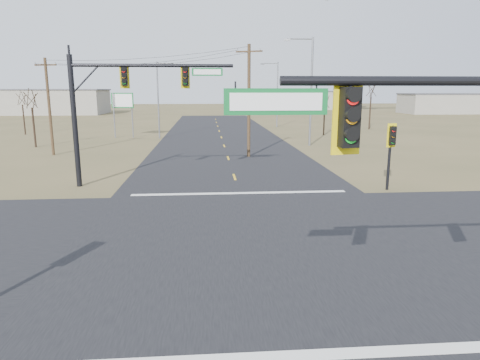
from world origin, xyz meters
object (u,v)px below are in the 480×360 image
bare_tree_a (31,98)px  bare_tree_b (22,98)px  utility_pole_near (249,100)px  pedestal_signal_ne (392,141)px  highway_sign (123,106)px  bare_tree_d (371,89)px  bare_tree_c (325,101)px  mast_arm_far (122,93)px  streetlight_c (160,96)px  streetlight_a (309,86)px  streetlight_b (276,91)px  utility_pole_far (49,105)px

bare_tree_a → bare_tree_b: bare_tree_a is taller
utility_pole_near → bare_tree_b: bearing=142.5°
pedestal_signal_ne → highway_sign: highway_sign is taller
bare_tree_a → bare_tree_d: bearing=22.0°
pedestal_signal_ne → bare_tree_c: bearing=73.5°
highway_sign → bare_tree_b: bare_tree_b is taller
pedestal_signal_ne → bare_tree_c: (4.49, 30.21, 1.37)m
mast_arm_far → streetlight_c: streetlight_c is taller
bare_tree_b → utility_pole_near: bearing=-37.5°
streetlight_c → bare_tree_a: size_ratio=1.44×
streetlight_a → bare_tree_b: streetlight_a is taller
utility_pole_near → streetlight_b: bearing=76.5°
utility_pole_far → bare_tree_c: utility_pole_far is taller
utility_pole_near → streetlight_c: bearing=121.1°
pedestal_signal_ne → streetlight_a: 20.42m
mast_arm_far → bare_tree_a: mast_arm_far is taller
utility_pole_near → bare_tree_a: utility_pole_near is taller
bare_tree_c → bare_tree_d: 11.66m
utility_pole_far → bare_tree_c: bearing=27.2°
bare_tree_b → bare_tree_c: size_ratio=1.08×
bare_tree_c → bare_tree_d: size_ratio=0.76×
utility_pole_near → streetlight_b: streetlight_b is taller
pedestal_signal_ne → utility_pole_near: size_ratio=0.41×
utility_pole_near → streetlight_b: 30.32m
highway_sign → bare_tree_c: bare_tree_c is taller
streetlight_a → streetlight_c: 17.72m
bare_tree_d → highway_sign: bearing=-165.8°
pedestal_signal_ne → bare_tree_d: size_ratio=0.55×
highway_sign → streetlight_a: 22.33m
pedestal_signal_ne → streetlight_c: 32.33m
bare_tree_c → streetlight_b: bearing=108.7°
mast_arm_far → utility_pole_far: (-8.76, 13.03, -1.12)m
bare_tree_d → bare_tree_b: bearing=-175.3°
utility_pole_near → highway_sign: 20.96m
streetlight_b → bare_tree_b: 35.14m
streetlight_c → utility_pole_near: bearing=-57.6°
utility_pole_far → bare_tree_c: (28.52, 14.65, -0.15)m
pedestal_signal_ne → utility_pole_near: utility_pole_near is taller
mast_arm_far → highway_sign: mast_arm_far is taller
highway_sign → streetlight_c: streetlight_c is taller
utility_pole_far → bare_tree_b: utility_pole_far is taller
pedestal_signal_ne → bare_tree_d: 40.06m
streetlight_a → streetlight_c: bearing=165.7°
utility_pole_near → bare_tree_b: utility_pole_near is taller
pedestal_signal_ne → mast_arm_far: bearing=162.6°
mast_arm_far → bare_tree_a: size_ratio=1.53×
pedestal_signal_ne → highway_sign: 35.56m
streetlight_b → bare_tree_c: streetlight_b is taller
highway_sign → streetlight_c: (4.52, -1.05, 1.15)m
mast_arm_far → utility_pole_near: bearing=29.3°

